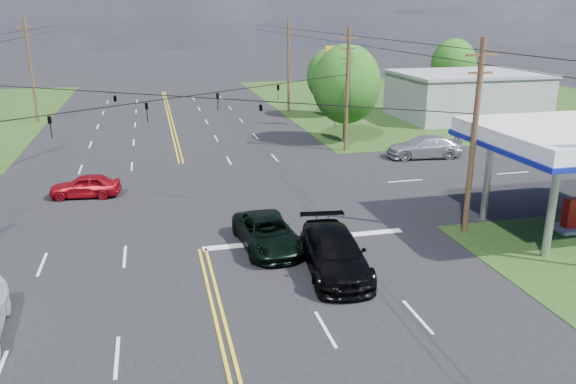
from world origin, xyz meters
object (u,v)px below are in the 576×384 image
object	(u,v)px
pole_right_far	(289,64)
tree_far_r	(453,64)
tree_right_b	(330,76)
suv_black	(334,253)
pole_se	(474,136)
retail_ne	(466,97)
pole_ne	(347,89)
pole_left_far	(31,70)
pickup_dkgreen	(267,233)
tree_right_a	(346,84)

from	to	relation	value
pole_right_far	tree_far_r	distance (m)	21.10
pole_right_far	tree_far_r	size ratio (longest dim) A/B	1.31
tree_right_b	suv_black	world-z (taller)	tree_right_b
pole_right_far	tree_right_b	bearing A→B (deg)	-48.81
pole_se	retail_ne	bearing A→B (deg)	59.62
tree_right_b	pole_ne	bearing A→B (deg)	-103.13
pole_ne	pole_left_far	bearing A→B (deg)	143.84
pole_right_far	tree_far_r	world-z (taller)	pole_right_far
pole_left_far	pickup_dkgreen	xyz separation A→B (m)	(16.00, -36.50, -4.43)
pole_se	pole_right_far	distance (m)	37.00
tree_far_r	suv_black	xyz separation A→B (m)	(-28.76, -41.66, -3.68)
pole_right_far	pole_se	bearing A→B (deg)	-90.00
pole_se	tree_right_b	distance (m)	33.19
retail_ne	tree_right_b	distance (m)	14.22
pole_right_far	tree_right_a	xyz separation A→B (m)	(1.00, -16.00, -0.30)
pole_right_far	retail_ne	bearing A→B (deg)	-25.20
pole_left_far	tree_right_a	xyz separation A→B (m)	(27.00, -16.00, -0.30)
pole_left_far	tree_right_b	distance (m)	29.79
pole_right_far	tree_right_a	bearing A→B (deg)	-86.42
tree_far_r	tree_right_a	bearing A→B (deg)	-138.01
pole_ne	pole_right_far	xyz separation A→B (m)	(0.00, 19.00, 0.25)
tree_right_a	suv_black	bearing A→B (deg)	-110.32
pole_se	pole_left_far	bearing A→B (deg)	125.10
pickup_dkgreen	pole_ne	bearing A→B (deg)	56.41
pole_left_far	pole_right_far	xyz separation A→B (m)	(26.00, 0.00, 0.00)
pole_right_far	tree_right_b	world-z (taller)	pole_right_far
tree_far_r	retail_ne	bearing A→B (deg)	-111.80
pole_se	tree_far_r	world-z (taller)	pole_se
tree_right_a	tree_far_r	distance (m)	26.91
tree_right_b	suv_black	size ratio (longest dim) A/B	1.19
tree_right_b	pole_se	bearing A→B (deg)	-96.05
retail_ne	pickup_dkgreen	world-z (taller)	retail_ne
pole_ne	pole_left_far	distance (m)	32.20
tree_right_a	suv_black	xyz separation A→B (m)	(-8.76, -23.66, -4.00)
retail_ne	suv_black	world-z (taller)	retail_ne
pole_right_far	tree_right_b	distance (m)	5.40
pole_left_far	tree_far_r	xyz separation A→B (m)	(47.00, 2.00, -0.62)
tree_right_b	retail_ne	bearing A→B (deg)	-16.50
tree_right_b	tree_right_a	bearing A→B (deg)	-101.77
retail_ne	pole_ne	world-z (taller)	pole_ne
pickup_dkgreen	suv_black	size ratio (longest dim) A/B	0.88
pole_right_far	tree_right_a	world-z (taller)	pole_right_far
retail_ne	tree_right_a	world-z (taller)	tree_right_a
pole_ne	tree_right_a	world-z (taller)	pole_ne
pole_se	pickup_dkgreen	size ratio (longest dim) A/B	1.80
pole_se	pole_right_far	world-z (taller)	pole_right_far
tree_right_b	suv_black	bearing A→B (deg)	-107.52
pole_right_far	pickup_dkgreen	xyz separation A→B (m)	(-10.00, -36.50, -4.43)
pole_right_far	tree_right_b	xyz separation A→B (m)	(3.50, -4.00, -0.95)
retail_ne	pole_left_far	bearing A→B (deg)	169.46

